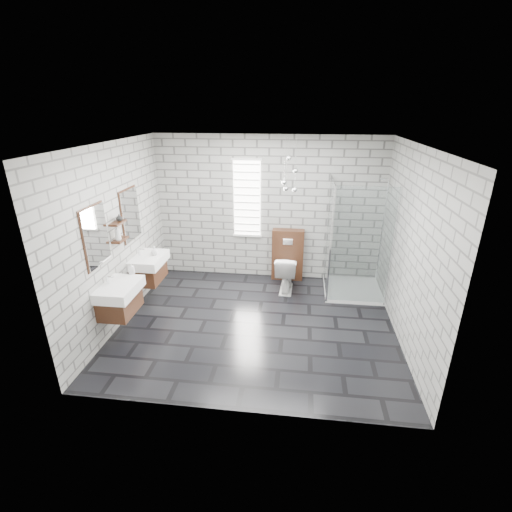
% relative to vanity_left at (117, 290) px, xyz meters
% --- Properties ---
extents(floor, '(4.20, 3.60, 0.02)m').
position_rel_vanity_left_xyz_m(floor, '(1.91, 0.57, -0.77)').
color(floor, black).
rests_on(floor, ground).
extents(ceiling, '(4.20, 3.60, 0.02)m').
position_rel_vanity_left_xyz_m(ceiling, '(1.91, 0.57, 1.95)').
color(ceiling, white).
rests_on(ceiling, wall_back).
extents(wall_back, '(4.20, 0.02, 2.70)m').
position_rel_vanity_left_xyz_m(wall_back, '(1.91, 2.38, 0.59)').
color(wall_back, '#A0A09B').
rests_on(wall_back, floor).
extents(wall_front, '(4.20, 0.02, 2.70)m').
position_rel_vanity_left_xyz_m(wall_front, '(1.91, -1.24, 0.59)').
color(wall_front, '#A0A09B').
rests_on(wall_front, floor).
extents(wall_left, '(0.02, 3.60, 2.70)m').
position_rel_vanity_left_xyz_m(wall_left, '(-0.20, 0.57, 0.59)').
color(wall_left, '#A0A09B').
rests_on(wall_left, floor).
extents(wall_right, '(0.02, 3.60, 2.70)m').
position_rel_vanity_left_xyz_m(wall_right, '(4.02, 0.57, 0.59)').
color(wall_right, '#A0A09B').
rests_on(wall_right, floor).
extents(vanity_left, '(0.47, 0.70, 1.57)m').
position_rel_vanity_left_xyz_m(vanity_left, '(0.00, 0.00, 0.00)').
color(vanity_left, '#452515').
rests_on(vanity_left, wall_left).
extents(vanity_right, '(0.47, 0.70, 1.57)m').
position_rel_vanity_left_xyz_m(vanity_right, '(0.00, 1.06, 0.00)').
color(vanity_right, '#452515').
rests_on(vanity_right, wall_left).
extents(shelf_lower, '(0.14, 0.30, 0.03)m').
position_rel_vanity_left_xyz_m(shelf_lower, '(-0.12, 0.52, 0.56)').
color(shelf_lower, '#452515').
rests_on(shelf_lower, wall_left).
extents(shelf_upper, '(0.14, 0.30, 0.03)m').
position_rel_vanity_left_xyz_m(shelf_upper, '(-0.12, 0.52, 0.82)').
color(shelf_upper, '#452515').
rests_on(shelf_upper, wall_left).
extents(window, '(0.56, 0.05, 1.48)m').
position_rel_vanity_left_xyz_m(window, '(1.51, 2.36, 0.79)').
color(window, white).
rests_on(window, wall_back).
extents(cistern_panel, '(0.60, 0.20, 1.00)m').
position_rel_vanity_left_xyz_m(cistern_panel, '(2.30, 2.27, -0.26)').
color(cistern_panel, '#452515').
rests_on(cistern_panel, floor).
extents(flush_plate, '(0.18, 0.01, 0.12)m').
position_rel_vanity_left_xyz_m(flush_plate, '(2.30, 2.17, 0.04)').
color(flush_plate, silver).
rests_on(flush_plate, cistern_panel).
extents(shower_enclosure, '(1.00, 1.00, 2.03)m').
position_rel_vanity_left_xyz_m(shower_enclosure, '(3.41, 1.76, -0.25)').
color(shower_enclosure, white).
rests_on(shower_enclosure, floor).
extents(pendant_cluster, '(0.27, 0.20, 0.91)m').
position_rel_vanity_left_xyz_m(pendant_cluster, '(2.30, 1.94, 1.28)').
color(pendant_cluster, silver).
rests_on(pendant_cluster, ceiling).
extents(toilet, '(0.40, 0.68, 0.68)m').
position_rel_vanity_left_xyz_m(toilet, '(2.30, 1.78, -0.42)').
color(toilet, white).
rests_on(toilet, floor).
extents(soap_bottle_a, '(0.10, 0.10, 0.17)m').
position_rel_vanity_left_xyz_m(soap_bottle_a, '(0.07, 0.37, 0.18)').
color(soap_bottle_a, '#B2B2B2').
rests_on(soap_bottle_a, vanity_left).
extents(soap_bottle_b, '(0.13, 0.13, 0.15)m').
position_rel_vanity_left_xyz_m(soap_bottle_b, '(0.13, 1.12, 0.17)').
color(soap_bottle_b, '#B2B2B2').
rests_on(soap_bottle_b, vanity_right).
extents(soap_bottle_c, '(0.11, 0.11, 0.22)m').
position_rel_vanity_left_xyz_m(soap_bottle_c, '(-0.11, 0.46, 0.69)').
color(soap_bottle_c, '#B2B2B2').
rests_on(soap_bottle_c, shelf_lower).
extents(vase, '(0.11, 0.11, 0.10)m').
position_rel_vanity_left_xyz_m(vase, '(-0.11, 0.57, 0.89)').
color(vase, '#B2B2B2').
rests_on(vase, shelf_upper).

